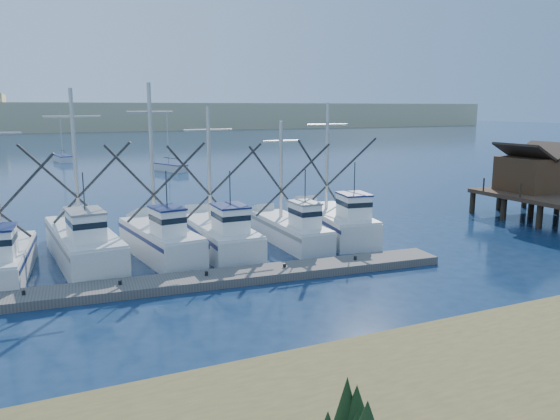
% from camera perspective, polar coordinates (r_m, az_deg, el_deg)
% --- Properties ---
extents(ground, '(500.00, 500.00, 0.00)m').
position_cam_1_polar(ground, '(23.90, 12.04, -10.02)').
color(ground, '#0D223B').
rests_on(ground, ground).
extents(floating_dock, '(31.00, 4.60, 0.41)m').
position_cam_1_polar(floating_dock, '(26.22, -14.15, -7.76)').
color(floating_dock, '#5A5551').
rests_on(floating_dock, ground).
extents(dune_ridge, '(360.00, 60.00, 10.00)m').
position_cam_1_polar(dune_ridge, '(228.21, -21.62, 9.09)').
color(dune_ridge, tan).
rests_on(dune_ridge, ground).
extents(trawler_fleet, '(30.28, 9.88, 9.71)m').
position_cam_1_polar(trawler_fleet, '(31.06, -14.95, -3.40)').
color(trawler_fleet, silver).
rests_on(trawler_fleet, ground).
extents(sailboat_near, '(3.81, 6.28, 8.10)m').
position_cam_1_polar(sailboat_near, '(74.49, -11.49, 4.40)').
color(sailboat_near, silver).
rests_on(sailboat_near, ground).
extents(sailboat_far, '(2.64, 6.09, 8.10)m').
position_cam_1_polar(sailboat_far, '(92.27, -21.73, 5.03)').
color(sailboat_far, silver).
rests_on(sailboat_far, ground).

